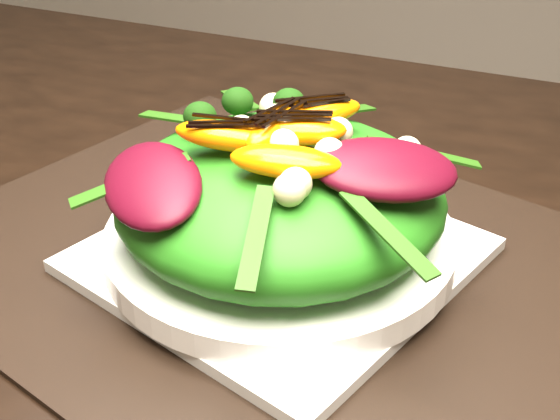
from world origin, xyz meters
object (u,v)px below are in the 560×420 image
at_px(dining_table, 231,265).
at_px(plate_base, 280,255).
at_px(placemat, 280,262).
at_px(orange_segment, 293,120).
at_px(salad_bowl, 280,239).
at_px(lettuce_mound, 280,195).

relative_size(dining_table, plate_base, 6.70).
bearing_deg(placemat, dining_table, 168.36).
bearing_deg(orange_segment, placemat, -90.35).
distance_m(plate_base, orange_segment, 0.10).
bearing_deg(placemat, plate_base, -33.69).
distance_m(dining_table, salad_bowl, 0.06).
bearing_deg(plate_base, orange_segment, 89.65).
height_order(plate_base, salad_bowl, salad_bowl).
xyz_separation_m(dining_table, salad_bowl, (0.05, -0.01, 0.04)).
distance_m(salad_bowl, orange_segment, 0.09).
relative_size(dining_table, placemat, 3.11).
distance_m(dining_table, orange_segment, 0.14).
bearing_deg(placemat, salad_bowl, -63.43).
height_order(plate_base, orange_segment, orange_segment).
height_order(dining_table, plate_base, dining_table).
distance_m(plate_base, salad_bowl, 0.01).
xyz_separation_m(placemat, salad_bowl, (0.00, -0.00, 0.02)).
xyz_separation_m(placemat, plate_base, (0.00, -0.00, 0.01)).
height_order(placemat, salad_bowl, salad_bowl).
height_order(placemat, plate_base, plate_base).
relative_size(dining_table, lettuce_mound, 6.95).
xyz_separation_m(plate_base, orange_segment, (0.00, 0.02, 0.10)).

